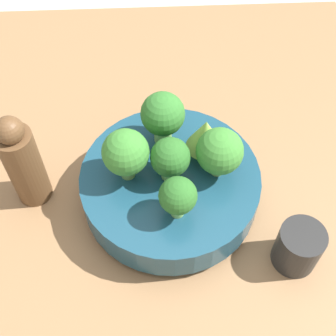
{
  "coord_description": "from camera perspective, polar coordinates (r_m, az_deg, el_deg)",
  "views": [
    {
      "loc": [
        0.43,
        0.0,
        0.7
      ],
      "look_at": [
        0.02,
        0.02,
        0.13
      ],
      "focal_mm": 50.0,
      "sensor_mm": 36.0,
      "label": 1
    }
  ],
  "objects": [
    {
      "name": "cup",
      "position": [
        0.72,
        15.33,
        -9.3
      ],
      "size": [
        0.07,
        0.07,
        0.08
      ],
      "color": "black",
      "rests_on": "table"
    },
    {
      "name": "table",
      "position": [
        0.81,
        -1.73,
        -3.25
      ],
      "size": [
        0.99,
        0.87,
        0.04
      ],
      "color": "olive",
      "rests_on": "ground_plane"
    },
    {
      "name": "broccoli_floret_center",
      "position": [
        0.68,
        0.0,
        1.17
      ],
      "size": [
        0.06,
        0.06,
        0.08
      ],
      "color": "#6BA34C",
      "rests_on": "bowl"
    },
    {
      "name": "broccoli_floret_front",
      "position": [
        0.68,
        -5.47,
        1.82
      ],
      "size": [
        0.07,
        0.07,
        0.09
      ],
      "color": "#609347",
      "rests_on": "bowl"
    },
    {
      "name": "broccoli_floret_back",
      "position": [
        0.68,
        6.03,
        1.98
      ],
      "size": [
        0.07,
        0.07,
        0.09
      ],
      "color": "#609347",
      "rests_on": "bowl"
    },
    {
      "name": "broccoli_floret_left",
      "position": [
        0.72,
        -0.91,
        6.42
      ],
      "size": [
        0.07,
        0.07,
        0.1
      ],
      "color": "#7AB256",
      "rests_on": "bowl"
    },
    {
      "name": "pepper_mill",
      "position": [
        0.75,
        -17.51,
        0.67
      ],
      "size": [
        0.06,
        0.06,
        0.18
      ],
      "color": "brown",
      "rests_on": "table"
    },
    {
      "name": "romanesco_piece_far",
      "position": [
        0.7,
        4.29,
        4.01
      ],
      "size": [
        0.06,
        0.06,
        0.08
      ],
      "color": "#6BA34C",
      "rests_on": "bowl"
    },
    {
      "name": "bowl",
      "position": [
        0.74,
        0.0,
        -2.24
      ],
      "size": [
        0.28,
        0.28,
        0.07
      ],
      "color": "navy",
      "rests_on": "table"
    },
    {
      "name": "ground_plane",
      "position": [
        0.82,
        -1.69,
        -4.02
      ],
      "size": [
        6.0,
        6.0,
        0.0
      ],
      "primitive_type": "plane",
      "color": "#ADA89E"
    },
    {
      "name": "broccoli_floret_right",
      "position": [
        0.64,
        0.91,
        -3.5
      ],
      "size": [
        0.05,
        0.05,
        0.07
      ],
      "color": "#7AB256",
      "rests_on": "bowl"
    }
  ]
}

